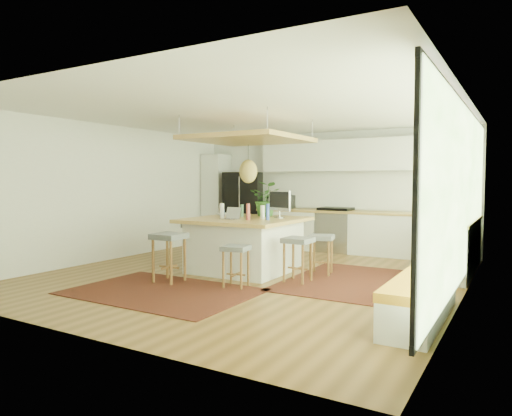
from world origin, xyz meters
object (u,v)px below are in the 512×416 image
Objects in this scene: stool_left_side at (198,245)px; island_plant at (267,203)px; monitor at (279,203)px; microwave at (281,200)px; stool_right_back at (321,254)px; island at (245,244)px; laptop at (230,212)px; stool_near_left at (169,260)px; fridge at (244,207)px; stool_right_front at (298,260)px; stool_near_right at (236,264)px.

island_plant is at bearing 18.29° from stool_left_side.
microwave is (-1.25, 2.49, -0.07)m from monitor.
stool_right_back is 1.17× the size of microwave.
stool_left_side is 2.84m from microwave.
island_plant is (1.28, 0.42, 0.82)m from stool_left_side.
microwave is (-0.76, 2.86, 0.65)m from island.
stool_near_left is at bearing -108.84° from laptop.
monitor is 2.79m from microwave.
stool_right_front is at bearing -62.53° from fridge.
stool_right_back is 1.27× the size of monitor.
microwave is at bearing 135.72° from monitor.
fridge reaches higher than stool_right_back.
stool_near_left is (-0.54, -1.39, -0.11)m from island.
stool_left_side is at bearing 159.95° from laptop.
microwave is 0.90× the size of island_plant.
island reaches higher than stool_near_right.
island is 0.92m from island_plant.
microwave is (-1.96, 3.24, 0.76)m from stool_right_front.
stool_left_side is at bearing 167.31° from stool_right_front.
stool_right_front is 1.33× the size of monitor.
island_plant is at bearing 104.09° from stool_near_right.
laptop is at bearing -102.31° from island_plant.
stool_near_left is (1.28, -4.28, -0.57)m from fridge.
monitor reaches higher than stool_near_right.
stool_right_back is 2.45m from stool_left_side.
fridge is at bearing 120.41° from stool_near_right.
island_plant is (0.66, 1.96, 0.82)m from stool_near_left.
stool_near_right is at bearing -71.86° from microwave.
laptop is (-0.64, 0.80, 0.70)m from stool_near_right.
stool_right_front is at bearing 29.92° from stool_near_left.
fridge is 5.73× the size of laptop.
stool_right_back is 1.16m from monitor.
fridge is at bearing 106.68° from stool_near_left.
stool_right_front is 1.04× the size of stool_right_back.
laptop is at bearing -102.36° from island.
stool_near_left is 1.65m from stool_left_side.
stool_near_left is 1.23× the size of stool_near_right.
microwave is at bearing 108.12° from stool_near_right.
stool_near_left reaches higher than stool_right_back.
stool_left_side is (-1.71, 1.31, 0.00)m from stool_near_right.
monitor is 0.42m from island_plant.
stool_near_right is 1.69m from stool_right_back.
monitor is at bearing 57.44° from laptop.
island reaches higher than stool_left_side.
island is 2.38× the size of stool_left_side.
fridge is 4.50m from stool_right_front.
island is 1.34m from stool_right_back.
fridge is at bearing 129.93° from island_plant.
stool_right_front is 1.46m from laptop.
island is at bearing -75.14° from microwave.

